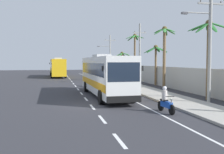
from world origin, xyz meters
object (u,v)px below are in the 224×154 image
coach_bus_foreground (105,74)px  palm_nearest (164,47)px  pedestrian_midwalk (128,77)px  utility_pole_mid (140,53)px  pedestrian_near_kerb (129,77)px  palm_third (208,41)px  motorcycle_beside_bus (109,81)px  motorcycle_trailing (166,102)px  palm_fourth (122,59)px  coach_bus_far_lane (58,67)px  palm_farthest (135,47)px  palm_second (156,55)px  utility_pole_nearest (209,39)px  utility_pole_far (110,54)px

coach_bus_foreground → palm_nearest: 9.20m
pedestrian_midwalk → utility_pole_mid: utility_pole_mid is taller
pedestrian_near_kerb → palm_third: 14.75m
coach_bus_foreground → motorcycle_beside_bus: (2.19, 8.92, -1.31)m
motorcycle_beside_bus → pedestrian_near_kerb: bearing=22.9°
motorcycle_trailing → palm_fourth: size_ratio=0.39×
coach_bus_far_lane → palm_third: palm_third is taller
pedestrian_near_kerb → utility_pole_mid: 4.04m
palm_third → palm_farthest: bearing=89.7°
pedestrian_near_kerb → palm_third: size_ratio=0.25×
motorcycle_trailing → palm_fourth: 35.25m
coach_bus_far_lane → motorcycle_trailing: 39.00m
pedestrian_near_kerb → utility_pole_mid: (1.93, 1.30, 3.30)m
palm_second → pedestrian_near_kerb: bearing=161.5°
coach_bus_far_lane → palm_second: bearing=-60.1°
utility_pole_mid → palm_second: size_ratio=1.58×
pedestrian_near_kerb → coach_bus_foreground: bearing=-63.7°
utility_pole_nearest → palm_fourth: 32.31m
utility_pole_far → palm_nearest: 24.28m
coach_bus_far_lane → utility_pole_mid: bearing=-60.1°
palm_nearest → palm_second: (0.85, 4.62, -0.75)m
utility_pole_mid → utility_pole_far: (-0.63, 17.22, 0.24)m
coach_bus_far_lane → utility_pole_far: (10.27, -1.71, 2.55)m
motorcycle_trailing → palm_farthest: (5.59, 24.32, 4.62)m
utility_pole_nearest → palm_fourth: (1.89, 32.23, -1.11)m
pedestrian_near_kerb → coach_bus_far_lane: bearing=166.9°
utility_pole_mid → palm_second: 2.80m
pedestrian_midwalk → motorcycle_trailing: bearing=3.7°
pedestrian_near_kerb → palm_second: 4.60m
utility_pole_mid → palm_farthest: bearing=80.8°
motorcycle_beside_bus → utility_pole_mid: utility_pole_mid is taller
motorcycle_beside_bus → palm_second: bearing=1.1°
palm_fourth → coach_bus_foreground: bearing=-107.7°
utility_pole_nearest → palm_third: bearing=58.3°
utility_pole_nearest → utility_pole_mid: bearing=88.3°
pedestrian_near_kerb → pedestrian_midwalk: 1.68m
palm_second → palm_farthest: (-0.62, 7.16, 1.29)m
motorcycle_trailing → pedestrian_near_kerb: pedestrian_near_kerb is taller
palm_nearest → palm_third: (0.14, -8.29, 0.00)m
palm_farthest → pedestrian_near_kerb: bearing=-114.1°
coach_bus_far_lane → palm_farthest: (11.67, -14.18, 3.28)m
coach_bus_far_lane → pedestrian_near_kerb: (8.97, -20.23, -1.00)m
palm_second → utility_pole_nearest: bearing=-97.3°
motorcycle_trailing → utility_pole_nearest: (4.32, 2.34, 4.03)m
palm_nearest → palm_third: 8.29m
motorcycle_trailing → utility_pole_nearest: utility_pole_nearest is taller
palm_second → motorcycle_trailing: bearing=-109.9°
coach_bus_far_lane → motorcycle_trailing: coach_bus_far_lane is taller
pedestrian_near_kerb → pedestrian_midwalk: bearing=129.0°
coach_bus_foreground → palm_third: (7.71, -3.87, 2.79)m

